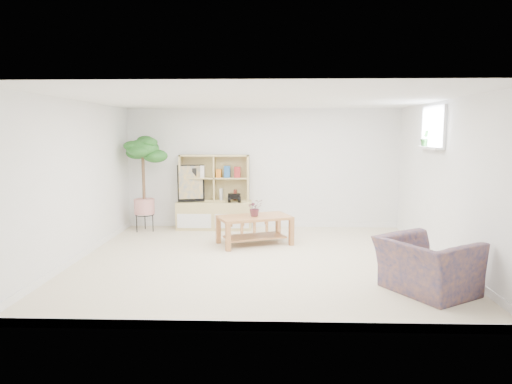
{
  "coord_description": "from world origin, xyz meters",
  "views": [
    {
      "loc": [
        0.17,
        -6.72,
        1.91
      ],
      "look_at": [
        -0.06,
        0.35,
        1.0
      ],
      "focal_mm": 32.0,
      "sensor_mm": 36.0,
      "label": 1
    }
  ],
  "objects_px": {
    "armchair": "(427,262)",
    "floor_tree": "(144,184)",
    "coffee_table": "(255,230)",
    "storage_unit": "(214,192)"
  },
  "relations": [
    {
      "from": "storage_unit",
      "to": "coffee_table",
      "type": "xyz_separation_m",
      "value": [
        0.85,
        -1.25,
        -0.49
      ]
    },
    {
      "from": "storage_unit",
      "to": "floor_tree",
      "type": "height_order",
      "value": "floor_tree"
    },
    {
      "from": "storage_unit",
      "to": "armchair",
      "type": "bearing_deg",
      "value": -49.96
    },
    {
      "from": "floor_tree",
      "to": "coffee_table",
      "type": "bearing_deg",
      "value": -24.56
    },
    {
      "from": "armchair",
      "to": "floor_tree",
      "type": "bearing_deg",
      "value": 20.77
    },
    {
      "from": "floor_tree",
      "to": "armchair",
      "type": "bearing_deg",
      "value": -37.43
    },
    {
      "from": "coffee_table",
      "to": "floor_tree",
      "type": "bearing_deg",
      "value": 133.23
    },
    {
      "from": "storage_unit",
      "to": "floor_tree",
      "type": "xyz_separation_m",
      "value": [
        -1.34,
        -0.25,
        0.19
      ]
    },
    {
      "from": "floor_tree",
      "to": "armchair",
      "type": "relative_size",
      "value": 1.83
    },
    {
      "from": "storage_unit",
      "to": "armchair",
      "type": "xyz_separation_m",
      "value": [
        3.01,
        -3.58,
        -0.36
      ]
    }
  ]
}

